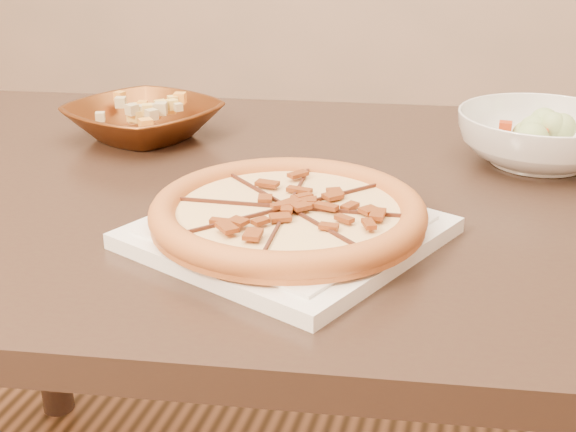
# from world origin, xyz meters

# --- Properties ---
(dining_table) EXTENTS (1.50, 1.07, 0.75)m
(dining_table) POSITION_xyz_m (0.19, -0.06, 0.65)
(dining_table) COLOR black
(dining_table) RESTS_ON floor
(plate) EXTENTS (0.39, 0.39, 0.02)m
(plate) POSITION_xyz_m (0.28, -0.23, 0.76)
(plate) COLOR white
(plate) RESTS_ON dining_table
(pizza) EXTENTS (0.31, 0.31, 0.03)m
(pizza) POSITION_xyz_m (0.28, -0.23, 0.78)
(pizza) COLOR #D17A40
(pizza) RESTS_ON plate
(bronze_bowl) EXTENTS (0.29, 0.29, 0.06)m
(bronze_bowl) POSITION_xyz_m (-0.05, 0.09, 0.78)
(bronze_bowl) COLOR brown
(bronze_bowl) RESTS_ON dining_table
(mixed_dish) EXTENTS (0.12, 0.11, 0.03)m
(mixed_dish) POSITION_xyz_m (-0.05, 0.09, 0.82)
(mixed_dish) COLOR tan
(mixed_dish) RESTS_ON bronze_bowl
(salad_bowl) EXTENTS (0.25, 0.25, 0.07)m
(salad_bowl) POSITION_xyz_m (0.55, 0.13, 0.79)
(salad_bowl) COLOR white
(salad_bowl) RESTS_ON dining_table
(salad) EXTENTS (0.12, 0.11, 0.04)m
(salad) POSITION_xyz_m (0.55, 0.13, 0.84)
(salad) COLOR #A3BF83
(salad) RESTS_ON salad_bowl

